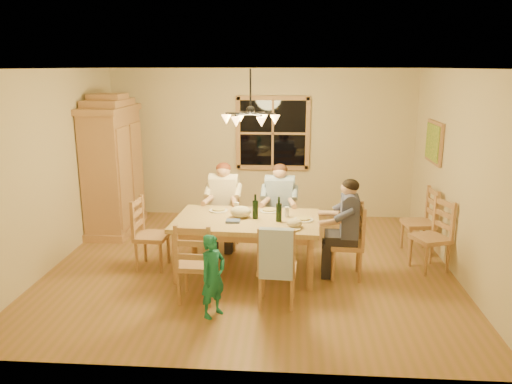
# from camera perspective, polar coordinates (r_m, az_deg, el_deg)

# --- Properties ---
(floor) EXTENTS (5.50, 5.50, 0.00)m
(floor) POSITION_cam_1_polar(r_m,az_deg,el_deg) (7.10, -0.58, -8.40)
(floor) COLOR olive
(floor) RESTS_ON ground
(ceiling) EXTENTS (5.50, 5.00, 0.02)m
(ceiling) POSITION_cam_1_polar(r_m,az_deg,el_deg) (6.56, -0.64, 13.93)
(ceiling) COLOR white
(ceiling) RESTS_ON wall_back
(wall_back) EXTENTS (5.50, 0.02, 2.70)m
(wall_back) POSITION_cam_1_polar(r_m,az_deg,el_deg) (9.16, 0.67, 5.53)
(wall_back) COLOR beige
(wall_back) RESTS_ON floor
(wall_left) EXTENTS (0.02, 5.00, 2.70)m
(wall_left) POSITION_cam_1_polar(r_m,az_deg,el_deg) (7.45, -22.23, 2.45)
(wall_left) COLOR beige
(wall_left) RESTS_ON floor
(wall_right) EXTENTS (0.02, 5.00, 2.70)m
(wall_right) POSITION_cam_1_polar(r_m,az_deg,el_deg) (7.04, 22.32, 1.81)
(wall_right) COLOR beige
(wall_right) RESTS_ON floor
(window) EXTENTS (1.30, 0.06, 1.30)m
(window) POSITION_cam_1_polar(r_m,az_deg,el_deg) (9.09, 1.92, 6.73)
(window) COLOR black
(window) RESTS_ON wall_back
(painting) EXTENTS (0.06, 0.78, 0.64)m
(painting) POSITION_cam_1_polar(r_m,az_deg,el_deg) (8.12, 19.67, 5.37)
(painting) COLOR #A36F46
(painting) RESTS_ON wall_right
(chandelier) EXTENTS (0.77, 0.68, 0.71)m
(chandelier) POSITION_cam_1_polar(r_m,az_deg,el_deg) (6.59, -0.63, 8.51)
(chandelier) COLOR black
(chandelier) RESTS_ON ceiling
(armoire) EXTENTS (0.66, 1.40, 2.30)m
(armoire) POSITION_cam_1_polar(r_m,az_deg,el_deg) (8.67, -15.98, 2.52)
(armoire) COLOR #A36F46
(armoire) RESTS_ON floor
(dining_table) EXTENTS (1.96, 1.25, 0.76)m
(dining_table) POSITION_cam_1_polar(r_m,az_deg,el_deg) (6.68, -1.04, -3.85)
(dining_table) COLOR #A8834A
(dining_table) RESTS_ON floor
(chair_far_left) EXTENTS (0.46, 0.44, 0.99)m
(chair_far_left) POSITION_cam_1_polar(r_m,az_deg,el_deg) (7.71, -3.65, -4.19)
(chair_far_left) COLOR #9C7345
(chair_far_left) RESTS_ON floor
(chair_far_right) EXTENTS (0.46, 0.44, 0.99)m
(chair_far_right) POSITION_cam_1_polar(r_m,az_deg,el_deg) (7.61, 2.67, -4.43)
(chair_far_right) COLOR #9C7345
(chair_far_right) RESTS_ON floor
(chair_near_left) EXTENTS (0.46, 0.44, 0.99)m
(chair_near_left) POSITION_cam_1_polar(r_m,az_deg,el_deg) (6.06, -6.73, -9.52)
(chair_near_left) COLOR #9C7345
(chair_near_left) RESTS_ON floor
(chair_near_right) EXTENTS (0.46, 0.44, 0.99)m
(chair_near_right) POSITION_cam_1_polar(r_m,az_deg,el_deg) (5.92, 2.43, -10.01)
(chair_near_right) COLOR #9C7345
(chair_near_right) RESTS_ON floor
(chair_end_left) EXTENTS (0.44, 0.46, 0.99)m
(chair_end_left) POSITION_cam_1_polar(r_m,az_deg,el_deg) (7.09, -11.76, -6.14)
(chair_end_left) COLOR #9C7345
(chair_end_left) RESTS_ON floor
(chair_end_right) EXTENTS (0.44, 0.46, 0.99)m
(chair_end_right) POSITION_cam_1_polar(r_m,az_deg,el_deg) (6.76, 10.26, -7.09)
(chair_end_right) COLOR #9C7345
(chair_end_right) RESTS_ON floor
(adult_woman) EXTENTS (0.41, 0.44, 0.87)m
(adult_woman) POSITION_cam_1_polar(r_m,az_deg,el_deg) (7.55, -3.71, -0.32)
(adult_woman) COLOR beige
(adult_woman) RESTS_ON floor
(adult_plaid_man) EXTENTS (0.41, 0.44, 0.87)m
(adult_plaid_man) POSITION_cam_1_polar(r_m,az_deg,el_deg) (7.45, 2.72, -0.51)
(adult_plaid_man) COLOR #2E4E80
(adult_plaid_man) RESTS_ON floor
(adult_slate_man) EXTENTS (0.44, 0.41, 0.87)m
(adult_slate_man) POSITION_cam_1_polar(r_m,az_deg,el_deg) (6.58, 10.47, -2.72)
(adult_slate_man) COLOR #424569
(adult_slate_man) RESTS_ON floor
(towel) EXTENTS (0.38, 0.12, 0.58)m
(towel) POSITION_cam_1_polar(r_m,az_deg,el_deg) (5.59, 2.32, -7.09)
(towel) COLOR #A3B6DD
(towel) RESTS_ON chair_near_right
(wine_bottle_a) EXTENTS (0.08, 0.08, 0.33)m
(wine_bottle_a) POSITION_cam_1_polar(r_m,az_deg,el_deg) (6.60, -0.08, -1.67)
(wine_bottle_a) COLOR black
(wine_bottle_a) RESTS_ON dining_table
(wine_bottle_b) EXTENTS (0.08, 0.08, 0.33)m
(wine_bottle_b) POSITION_cam_1_polar(r_m,az_deg,el_deg) (6.48, 2.63, -1.98)
(wine_bottle_b) COLOR black
(wine_bottle_b) RESTS_ON dining_table
(plate_woman) EXTENTS (0.26, 0.26, 0.02)m
(plate_woman) POSITION_cam_1_polar(r_m,az_deg,el_deg) (6.99, -4.29, -2.13)
(plate_woman) COLOR white
(plate_woman) RESTS_ON dining_table
(plate_plaid) EXTENTS (0.26, 0.26, 0.02)m
(plate_plaid) POSITION_cam_1_polar(r_m,az_deg,el_deg) (6.95, 1.50, -2.19)
(plate_plaid) COLOR white
(plate_plaid) RESTS_ON dining_table
(plate_slate) EXTENTS (0.26, 0.26, 0.02)m
(plate_slate) POSITION_cam_1_polar(r_m,az_deg,el_deg) (6.59, 5.43, -3.19)
(plate_slate) COLOR white
(plate_slate) RESTS_ON dining_table
(wine_glass_a) EXTENTS (0.06, 0.06, 0.14)m
(wine_glass_a) POSITION_cam_1_polar(r_m,az_deg,el_deg) (6.91, -2.21, -1.77)
(wine_glass_a) COLOR silver
(wine_glass_a) RESTS_ON dining_table
(wine_glass_b) EXTENTS (0.06, 0.06, 0.14)m
(wine_glass_b) POSITION_cam_1_polar(r_m,az_deg,el_deg) (6.71, 3.55, -2.29)
(wine_glass_b) COLOR silver
(wine_glass_b) RESTS_ON dining_table
(cap) EXTENTS (0.20, 0.20, 0.11)m
(cap) POSITION_cam_1_polar(r_m,az_deg,el_deg) (6.29, 4.42, -3.56)
(cap) COLOR tan
(cap) RESTS_ON dining_table
(napkin) EXTENTS (0.19, 0.15, 0.03)m
(napkin) POSITION_cam_1_polar(r_m,az_deg,el_deg) (6.49, -2.64, -3.34)
(napkin) COLOR #485584
(napkin) RESTS_ON dining_table
(cloth_bundle) EXTENTS (0.28, 0.22, 0.15)m
(cloth_bundle) POSITION_cam_1_polar(r_m,az_deg,el_deg) (6.68, -1.76, -2.27)
(cloth_bundle) COLOR #C0B48B
(cloth_bundle) RESTS_ON dining_table
(child) EXTENTS (0.39, 0.41, 0.95)m
(child) POSITION_cam_1_polar(r_m,az_deg,el_deg) (5.61, -4.95, -9.54)
(child) COLOR #176B51
(child) RESTS_ON floor
(chair_spare_front) EXTENTS (0.55, 0.56, 0.99)m
(chair_spare_front) POSITION_cam_1_polar(r_m,az_deg,el_deg) (7.27, 19.20, -6.15)
(chair_spare_front) COLOR #9C7345
(chair_spare_front) RESTS_ON floor
(chair_spare_back) EXTENTS (0.46, 0.48, 0.99)m
(chair_spare_back) POSITION_cam_1_polar(r_m,az_deg,el_deg) (7.87, 17.97, -4.48)
(chair_spare_back) COLOR #9C7345
(chair_spare_back) RESTS_ON floor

